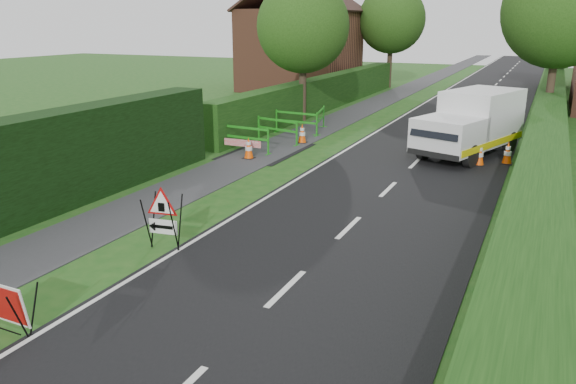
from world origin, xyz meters
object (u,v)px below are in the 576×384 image
(red_rect_sign, at_px, (3,304))
(hatchback_car, at_px, (477,99))
(triangle_sign, at_px, (161,214))
(works_van, at_px, (472,122))

(red_rect_sign, xyz_separation_m, hatchback_car, (3.68, 27.33, 0.12))
(red_rect_sign, xyz_separation_m, triangle_sign, (0.20, 3.76, 0.34))
(works_van, bearing_deg, red_rect_sign, -88.79)
(hatchback_car, bearing_deg, triangle_sign, -102.56)
(red_rect_sign, bearing_deg, hatchback_car, 83.18)
(works_van, relative_size, hatchback_car, 1.55)
(red_rect_sign, relative_size, works_van, 0.18)
(triangle_sign, height_order, works_van, works_van)
(triangle_sign, relative_size, hatchback_car, 0.34)
(hatchback_car, bearing_deg, red_rect_sign, -101.84)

